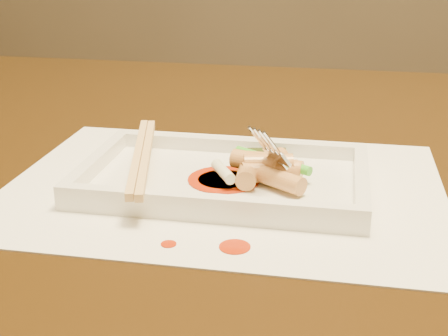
% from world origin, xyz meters
% --- Properties ---
extents(table, '(1.40, 0.90, 0.75)m').
position_xyz_m(table, '(0.00, 0.00, 0.65)').
color(table, black).
rests_on(table, ground).
extents(placemat, '(0.40, 0.30, 0.00)m').
position_xyz_m(placemat, '(0.10, -0.09, 0.75)').
color(placemat, white).
rests_on(placemat, table).
extents(sauce_splatter_a, '(0.02, 0.02, 0.00)m').
position_xyz_m(sauce_splatter_a, '(0.13, -0.21, 0.75)').
color(sauce_splatter_a, '#B82705').
rests_on(sauce_splatter_a, placemat).
extents(sauce_splatter_b, '(0.01, 0.01, 0.00)m').
position_xyz_m(sauce_splatter_b, '(0.08, -0.21, 0.75)').
color(sauce_splatter_b, '#B82705').
rests_on(sauce_splatter_b, placemat).
extents(plate_base, '(0.26, 0.16, 0.01)m').
position_xyz_m(plate_base, '(0.10, -0.09, 0.76)').
color(plate_base, white).
rests_on(plate_base, placemat).
extents(plate_rim_far, '(0.26, 0.01, 0.01)m').
position_xyz_m(plate_rim_far, '(0.10, -0.02, 0.77)').
color(plate_rim_far, white).
rests_on(plate_rim_far, plate_base).
extents(plate_rim_near, '(0.26, 0.01, 0.01)m').
position_xyz_m(plate_rim_near, '(0.10, -0.17, 0.77)').
color(plate_rim_near, white).
rests_on(plate_rim_near, plate_base).
extents(plate_rim_left, '(0.01, 0.14, 0.01)m').
position_xyz_m(plate_rim_left, '(-0.03, -0.09, 0.77)').
color(plate_rim_left, white).
rests_on(plate_rim_left, plate_base).
extents(plate_rim_right, '(0.01, 0.14, 0.01)m').
position_xyz_m(plate_rim_right, '(0.22, -0.09, 0.77)').
color(plate_rim_right, white).
rests_on(plate_rim_right, plate_base).
extents(veg_piece, '(0.04, 0.03, 0.01)m').
position_xyz_m(veg_piece, '(0.13, -0.05, 0.77)').
color(veg_piece, black).
rests_on(veg_piece, plate_base).
extents(scallion_white, '(0.03, 0.04, 0.01)m').
position_xyz_m(scallion_white, '(0.10, -0.11, 0.77)').
color(scallion_white, '#EAEACC').
rests_on(scallion_white, plate_base).
extents(scallion_green, '(0.08, 0.05, 0.01)m').
position_xyz_m(scallion_green, '(0.14, -0.07, 0.77)').
color(scallion_green, green).
rests_on(scallion_green, plate_base).
extents(chopstick_a, '(0.06, 0.20, 0.01)m').
position_xyz_m(chopstick_a, '(0.01, -0.09, 0.78)').
color(chopstick_a, '#DFB16F').
rests_on(chopstick_a, plate_rim_near).
extents(chopstick_b, '(0.06, 0.20, 0.01)m').
position_xyz_m(chopstick_b, '(0.02, -0.09, 0.78)').
color(chopstick_b, '#DFB16F').
rests_on(chopstick_b, plate_rim_near).
extents(fork, '(0.09, 0.10, 0.14)m').
position_xyz_m(fork, '(0.17, -0.08, 0.83)').
color(fork, silver).
rests_on(fork, plate_base).
extents(sauce_blob_0, '(0.07, 0.07, 0.00)m').
position_xyz_m(sauce_blob_0, '(0.10, -0.10, 0.76)').
color(sauce_blob_0, '#B82705').
rests_on(sauce_blob_0, plate_base).
extents(sauce_blob_1, '(0.05, 0.05, 0.00)m').
position_xyz_m(sauce_blob_1, '(0.10, -0.10, 0.76)').
color(sauce_blob_1, '#B82705').
rests_on(sauce_blob_1, plate_base).
extents(rice_cake_0, '(0.04, 0.02, 0.02)m').
position_xyz_m(rice_cake_0, '(0.13, -0.07, 0.77)').
color(rice_cake_0, tan).
rests_on(rice_cake_0, plate_base).
extents(rice_cake_1, '(0.02, 0.05, 0.02)m').
position_xyz_m(rice_cake_1, '(0.12, -0.10, 0.77)').
color(rice_cake_1, tan).
rests_on(rice_cake_1, plate_base).
extents(rice_cake_2, '(0.05, 0.03, 0.02)m').
position_xyz_m(rice_cake_2, '(0.14, -0.09, 0.78)').
color(rice_cake_2, tan).
rests_on(rice_cake_2, plate_base).
extents(rice_cake_3, '(0.03, 0.05, 0.02)m').
position_xyz_m(rice_cake_3, '(0.14, -0.07, 0.77)').
color(rice_cake_3, tan).
rests_on(rice_cake_3, plate_base).
extents(rice_cake_4, '(0.05, 0.04, 0.02)m').
position_xyz_m(rice_cake_4, '(0.14, -0.10, 0.77)').
color(rice_cake_4, tan).
rests_on(rice_cake_4, plate_base).
extents(rice_cake_5, '(0.05, 0.03, 0.02)m').
position_xyz_m(rice_cake_5, '(0.12, -0.09, 0.78)').
color(rice_cake_5, tan).
rests_on(rice_cake_5, plate_base).
extents(rice_cake_6, '(0.05, 0.02, 0.02)m').
position_xyz_m(rice_cake_6, '(0.15, -0.09, 0.77)').
color(rice_cake_6, tan).
rests_on(rice_cake_6, plate_base).
extents(rice_cake_7, '(0.05, 0.04, 0.02)m').
position_xyz_m(rice_cake_7, '(0.15, -0.11, 0.77)').
color(rice_cake_7, tan).
rests_on(rice_cake_7, plate_base).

